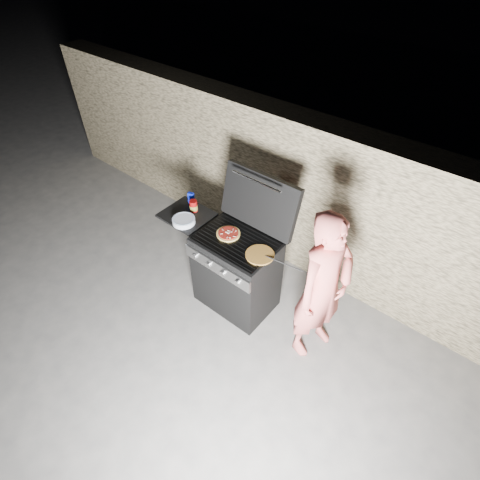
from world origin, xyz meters
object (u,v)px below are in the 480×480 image
Objects in this scene: gas_grill at (218,262)px; sauce_jar at (194,206)px; pizza_topped at (228,233)px; person at (323,289)px.

sauce_jar reaches higher than gas_grill.
sauce_jar is (-0.54, 0.07, 0.04)m from pizza_topped.
gas_grill is at bearing -169.76° from pizza_topped.
person is (1.17, 0.08, 0.36)m from gas_grill.
gas_grill is 5.70× the size of pizza_topped.
gas_grill is 0.82× the size of person.
sauce_jar is 1.58m from person.
sauce_jar reaches higher than pizza_topped.
gas_grill is 1.23m from person.
pizza_topped is 0.54m from sauce_jar.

